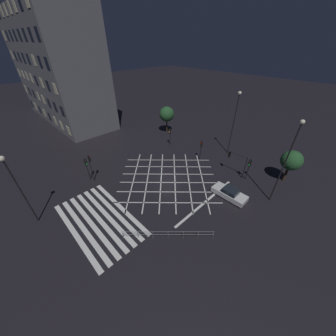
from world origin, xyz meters
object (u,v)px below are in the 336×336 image
(street_lamp_west, at_px, (14,179))
(street_lamp_far, at_px, (289,153))
(traffic_light_sw_main, at_px, (87,165))
(street_lamp_east, at_px, (236,113))
(traffic_light_sw_cross, at_px, (90,163))
(street_tree_near, at_px, (292,161))
(waiting_car, at_px, (230,193))
(traffic_light_nw_cross, at_px, (170,133))
(traffic_light_ne_cross, at_px, (249,165))
(street_tree_far, at_px, (167,114))
(traffic_light_ne_main, at_px, (236,159))
(traffic_light_median_north, at_px, (201,146))

(street_lamp_west, xyz_separation_m, street_lamp_far, (16.67, 21.56, 0.88))
(traffic_light_sw_main, distance_m, street_lamp_east, 23.38)
(traffic_light_sw_cross, distance_m, street_tree_near, 26.74)
(waiting_car, bearing_deg, street_tree_near, -113.08)
(traffic_light_sw_main, relative_size, street_tree_near, 0.74)
(street_lamp_west, bearing_deg, traffic_light_sw_cross, 106.55)
(traffic_light_nw_cross, height_order, street_lamp_east, street_lamp_east)
(traffic_light_ne_cross, bearing_deg, street_tree_far, -100.09)
(street_lamp_east, relative_size, street_tree_near, 2.19)
(traffic_light_ne_cross, relative_size, street_lamp_east, 0.33)
(traffic_light_sw_main, height_order, street_lamp_far, street_lamp_far)
(traffic_light_ne_main, height_order, traffic_light_nw_cross, traffic_light_ne_main)
(traffic_light_ne_main, distance_m, street_lamp_east, 7.81)
(traffic_light_sw_main, relative_size, street_lamp_east, 0.34)
(traffic_light_ne_main, bearing_deg, traffic_light_sw_main, 49.49)
(traffic_light_median_north, bearing_deg, street_tree_near, 108.04)
(traffic_light_ne_cross, bearing_deg, traffic_light_sw_main, -44.48)
(traffic_light_ne_cross, height_order, waiting_car, traffic_light_ne_cross)
(street_lamp_west, distance_m, waiting_car, 23.00)
(street_tree_near, bearing_deg, street_lamp_far, -87.70)
(street_lamp_east, height_order, waiting_car, street_lamp_east)
(street_lamp_east, bearing_deg, street_lamp_far, -34.20)
(street_lamp_west, bearing_deg, traffic_light_nw_cross, 96.38)
(traffic_light_ne_main, bearing_deg, traffic_light_median_north, 2.09)
(traffic_light_ne_main, bearing_deg, traffic_light_sw_cross, 50.05)
(traffic_light_median_north, distance_m, street_lamp_west, 23.74)
(traffic_light_ne_cross, bearing_deg, traffic_light_nw_cross, -89.67)
(street_lamp_far, relative_size, street_tree_near, 2.20)
(traffic_light_sw_cross, relative_size, street_lamp_east, 0.40)
(street_tree_far, xyz_separation_m, waiting_car, (19.89, -8.39, -3.32))
(traffic_light_median_north, bearing_deg, street_lamp_east, 158.10)
(traffic_light_median_north, xyz_separation_m, waiting_car, (8.22, -4.66, -1.74))
(traffic_light_ne_main, relative_size, street_lamp_west, 0.42)
(traffic_light_ne_cross, xyz_separation_m, street_lamp_east, (-5.84, 5.04, 4.75))
(traffic_light_sw_main, distance_m, waiting_car, 19.20)
(street_lamp_east, relative_size, street_lamp_west, 1.24)
(traffic_light_median_north, distance_m, traffic_light_ne_cross, 7.97)
(street_tree_near, bearing_deg, traffic_light_median_north, -161.96)
(traffic_light_ne_main, bearing_deg, traffic_light_nw_cross, 0.30)
(traffic_light_sw_cross, xyz_separation_m, street_tree_near, (18.79, 19.02, 0.39))
(traffic_light_ne_cross, bearing_deg, street_lamp_east, -130.82)
(street_tree_near, relative_size, street_tree_far, 0.86)
(traffic_light_sw_cross, xyz_separation_m, traffic_light_nw_cross, (-0.25, 15.31, -0.65))
(traffic_light_sw_cross, relative_size, traffic_light_median_north, 1.24)
(street_lamp_east, distance_m, street_tree_near, 10.55)
(traffic_light_ne_main, distance_m, traffic_light_nw_cross, 13.14)
(street_lamp_west, distance_m, street_lamp_far, 27.26)
(traffic_light_nw_cross, bearing_deg, street_tree_near, 101.02)
(street_lamp_far, bearing_deg, traffic_light_sw_cross, -144.23)
(street_lamp_west, bearing_deg, traffic_light_sw_main, 111.08)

